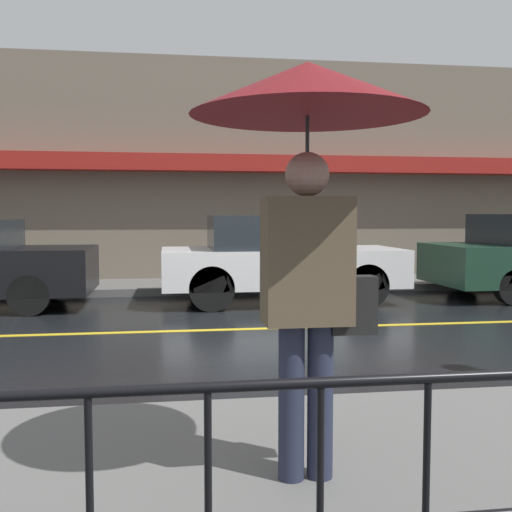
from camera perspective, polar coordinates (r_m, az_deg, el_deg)
The scene contains 8 objects.
ground_plane at distance 7.98m, azimuth -1.07°, elevation -6.99°, with size 80.00×80.00×0.00m, color black.
sidewalk_near at distance 3.44m, azimuth 9.98°, elevation -21.04°, with size 28.00×2.84×0.14m.
sidewalk_far at distance 12.22m, azimuth -3.65°, elevation -2.83°, with size 28.00×1.83×0.14m.
lane_marking at distance 7.98m, azimuth -1.07°, elevation -6.96°, with size 25.20×0.12×0.01m.
building_storefront at distance 13.20m, azimuth -4.07°, elevation 8.05°, with size 28.00×0.85×4.89m.
railing_foreground at distance 2.20m, azimuth 20.34°, elevation -18.32°, with size 12.00×0.04×0.87m.
pedestrian at distance 3.09m, azimuth 4.99°, elevation 10.98°, with size 1.19×1.19×2.14m.
car_white at distance 10.29m, azimuth 2.18°, elevation -0.18°, with size 4.07×1.78×1.50m.
Camera 1 is at (-1.00, -7.77, 1.52)m, focal length 42.00 mm.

